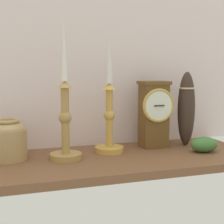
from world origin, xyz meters
TOP-DOWN VIEW (x-y plane):
  - ground_plane at (0.00, 0.00)cm, footprint 100.00×36.00cm
  - back_wall at (0.00, 18.50)cm, footprint 120.00×2.00cm
  - mantel_clock at (21.51, 8.03)cm, footprint 11.57×8.63cm
  - candlestick_tall_left at (-10.60, 1.38)cm, footprint 9.68×9.68cm
  - candlestick_tall_center at (4.55, 5.84)cm, footprint 9.45×9.45cm
  - brass_vase_jar at (-27.13, 5.99)cm, footprint 11.25×11.25cm
  - tall_ceramic_vase at (33.62, 7.22)cm, footprint 6.10×6.10cm
  - ivy_sprig at (34.36, -3.47)cm, footprint 9.34×6.53cm

SIDE VIEW (x-z plane):
  - ground_plane at x=0.00cm, z-range -2.40..0.00cm
  - ivy_sprig at x=34.36cm, z-range 0.00..5.00cm
  - brass_vase_jar at x=-27.13cm, z-range 0.15..12.50cm
  - candlestick_tall_left at x=-10.60cm, z-range -9.05..32.92cm
  - mantel_clock at x=21.51cm, z-range 0.51..23.54cm
  - candlestick_tall_center at x=4.55cm, z-range -6.88..31.16cm
  - tall_ceramic_vase at x=33.62cm, z-range 0.15..26.39cm
  - back_wall at x=0.00cm, z-range 0.00..65.00cm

